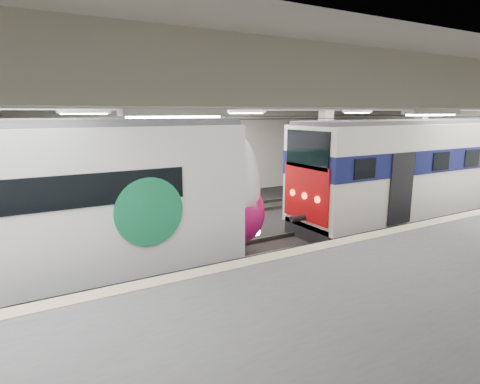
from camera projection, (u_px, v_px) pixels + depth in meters
station_hall at (306, 166)px, 12.81m from camera, size 36.00×24.00×5.75m
modern_emu at (43, 211)px, 10.77m from camera, size 14.96×3.09×4.77m
older_rer at (423, 167)px, 18.54m from camera, size 13.96×3.08×4.58m
far_train at (38, 185)px, 15.59m from camera, size 12.85×3.24×4.12m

